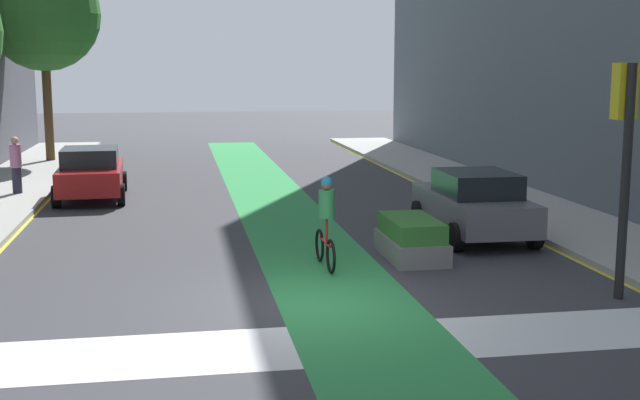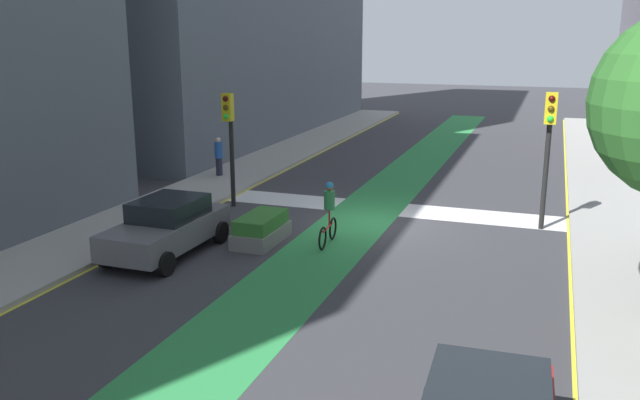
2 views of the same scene
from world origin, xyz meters
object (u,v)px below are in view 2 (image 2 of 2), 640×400
at_px(car_grey_right_far, 167,226).
at_px(median_planter, 261,229).
at_px(traffic_signal_near_right, 229,128).
at_px(pedestrian_sidewalk_right_a, 219,156).
at_px(traffic_signal_near_left, 549,135).
at_px(cyclist_in_lane, 329,212).

xyz_separation_m(car_grey_right_far, median_planter, (-2.05, -1.82, -0.40)).
bearing_deg(median_planter, traffic_signal_near_right, -51.84).
bearing_deg(pedestrian_sidewalk_right_a, traffic_signal_near_left, 165.66).
relative_size(traffic_signal_near_right, traffic_signal_near_left, 0.94).
distance_m(traffic_signal_near_left, cyclist_in_lane, 7.19).
bearing_deg(traffic_signal_near_right, cyclist_in_lane, 148.14).
height_order(traffic_signal_near_left, car_grey_right_far, traffic_signal_near_left).
relative_size(traffic_signal_near_right, median_planter, 1.88).
bearing_deg(car_grey_right_far, traffic_signal_near_left, -148.89).
height_order(traffic_signal_near_right, pedestrian_sidewalk_right_a, traffic_signal_near_right).
height_order(car_grey_right_far, pedestrian_sidewalk_right_a, pedestrian_sidewalk_right_a).
xyz_separation_m(traffic_signal_near_left, cyclist_in_lane, (5.89, 3.56, -2.06)).
distance_m(traffic_signal_near_right, cyclist_in_lane, 5.75).
relative_size(pedestrian_sidewalk_right_a, median_planter, 0.75).
bearing_deg(pedestrian_sidewalk_right_a, car_grey_right_far, 109.43).
bearing_deg(median_planter, car_grey_right_far, 41.68).
xyz_separation_m(traffic_signal_near_right, pedestrian_sidewalk_right_a, (2.63, -4.05, -1.87)).
bearing_deg(traffic_signal_near_left, traffic_signal_near_right, 3.77).
distance_m(traffic_signal_near_left, car_grey_right_far, 11.73).
height_order(cyclist_in_lane, median_planter, cyclist_in_lane).
bearing_deg(car_grey_right_far, pedestrian_sidewalk_right_a, -70.57).
relative_size(traffic_signal_near_left, car_grey_right_far, 1.02).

